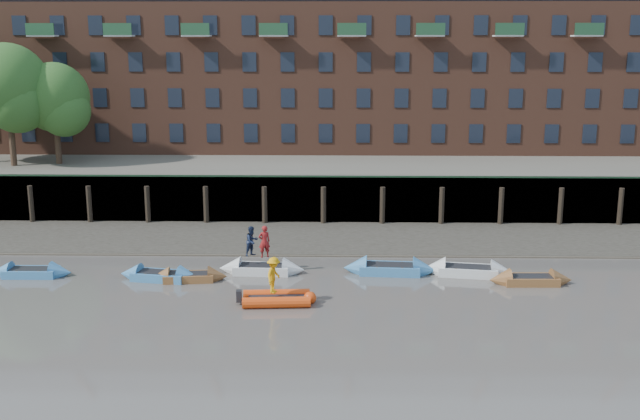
{
  "coord_description": "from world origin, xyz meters",
  "views": [
    {
      "loc": [
        -1.2,
        -27.75,
        12.18
      ],
      "look_at": [
        -2.03,
        12.0,
        3.2
      ],
      "focal_mm": 42.0,
      "sensor_mm": 36.0,
      "label": 1
    }
  ],
  "objects_px": {
    "rowboat_5": "(468,271)",
    "person_rower_b": "(252,241)",
    "person_rib_crew": "(274,275)",
    "person_rower_a": "(264,242)",
    "rowboat_4": "(390,269)",
    "rowboat_2": "(189,277)",
    "rib_tender": "(280,298)",
    "rowboat_6": "(531,280)",
    "rowboat_3": "(262,269)",
    "rowboat_0": "(31,272)",
    "rowboat_1": "(160,276)"
  },
  "relations": [
    {
      "from": "rowboat_5",
      "to": "person_rower_b",
      "type": "bearing_deg",
      "value": -172.92
    },
    {
      "from": "rowboat_5",
      "to": "person_rib_crew",
      "type": "bearing_deg",
      "value": -145.93
    },
    {
      "from": "person_rower_a",
      "to": "person_rib_crew",
      "type": "relative_size",
      "value": 1.0
    },
    {
      "from": "person_rower_b",
      "to": "rowboat_4",
      "type": "bearing_deg",
      "value": -48.81
    },
    {
      "from": "rowboat_4",
      "to": "rowboat_5",
      "type": "distance_m",
      "value": 4.16
    },
    {
      "from": "rowboat_2",
      "to": "rib_tender",
      "type": "distance_m",
      "value": 6.01
    },
    {
      "from": "rowboat_2",
      "to": "rowboat_6",
      "type": "distance_m",
      "value": 17.67
    },
    {
      "from": "rowboat_6",
      "to": "person_rower_b",
      "type": "bearing_deg",
      "value": 171.8
    },
    {
      "from": "rowboat_2",
      "to": "rowboat_3",
      "type": "bearing_deg",
      "value": 14.57
    },
    {
      "from": "rowboat_4",
      "to": "rowboat_5",
      "type": "xyz_separation_m",
      "value": [
        4.15,
        -0.2,
        -0.01
      ]
    },
    {
      "from": "rowboat_2",
      "to": "person_rib_crew",
      "type": "xyz_separation_m",
      "value": [
        4.72,
        -3.42,
        1.23
      ]
    },
    {
      "from": "rowboat_0",
      "to": "rowboat_6",
      "type": "xyz_separation_m",
      "value": [
        26.18,
        -0.74,
        -0.0
      ]
    },
    {
      "from": "rowboat_3",
      "to": "person_rower_b",
      "type": "xyz_separation_m",
      "value": [
        -0.52,
        0.24,
        1.48
      ]
    },
    {
      "from": "rowboat_0",
      "to": "person_rib_crew",
      "type": "height_order",
      "value": "person_rib_crew"
    },
    {
      "from": "rowboat_1",
      "to": "person_rower_b",
      "type": "distance_m",
      "value": 5.15
    },
    {
      "from": "rowboat_4",
      "to": "person_rib_crew",
      "type": "xyz_separation_m",
      "value": [
        -5.82,
        -4.92,
        1.18
      ]
    },
    {
      "from": "rowboat_5",
      "to": "rib_tender",
      "type": "xyz_separation_m",
      "value": [
        -9.71,
        -4.66,
        0.02
      ]
    },
    {
      "from": "rowboat_3",
      "to": "person_rib_crew",
      "type": "xyz_separation_m",
      "value": [
        1.05,
        -4.82,
        1.2
      ]
    },
    {
      "from": "rowboat_1",
      "to": "rowboat_4",
      "type": "xyz_separation_m",
      "value": [
        12.1,
        1.36,
        0.03
      ]
    },
    {
      "from": "rowboat_0",
      "to": "rowboat_6",
      "type": "bearing_deg",
      "value": -2.1
    },
    {
      "from": "person_rib_crew",
      "to": "rib_tender",
      "type": "bearing_deg",
      "value": -59.39
    },
    {
      "from": "rowboat_5",
      "to": "rowboat_3",
      "type": "bearing_deg",
      "value": -171.76
    },
    {
      "from": "person_rib_crew",
      "to": "rowboat_1",
      "type": "bearing_deg",
      "value": 78.5
    },
    {
      "from": "rowboat_1",
      "to": "person_rower_b",
      "type": "xyz_separation_m",
      "value": [
        4.7,
        1.5,
        1.49
      ]
    },
    {
      "from": "rowboat_1",
      "to": "rowboat_3",
      "type": "height_order",
      "value": "rowboat_3"
    },
    {
      "from": "rowboat_4",
      "to": "person_rib_crew",
      "type": "height_order",
      "value": "person_rib_crew"
    },
    {
      "from": "person_rower_a",
      "to": "rowboat_1",
      "type": "bearing_deg",
      "value": -6.48
    },
    {
      "from": "rowboat_4",
      "to": "person_rower_b",
      "type": "relative_size",
      "value": 3.1
    },
    {
      "from": "rowboat_5",
      "to": "rowboat_2",
      "type": "bearing_deg",
      "value": -166.21
    },
    {
      "from": "rowboat_0",
      "to": "person_rower_b",
      "type": "bearing_deg",
      "value": 4.59
    },
    {
      "from": "rib_tender",
      "to": "person_rower_b",
      "type": "relative_size",
      "value": 2.17
    },
    {
      "from": "rowboat_0",
      "to": "rowboat_1",
      "type": "bearing_deg",
      "value": -4.29
    },
    {
      "from": "rowboat_0",
      "to": "rowboat_3",
      "type": "bearing_deg",
      "value": 3.26
    },
    {
      "from": "rowboat_0",
      "to": "rowboat_3",
      "type": "relative_size",
      "value": 0.92
    },
    {
      "from": "rowboat_2",
      "to": "rib_tender",
      "type": "relative_size",
      "value": 1.16
    },
    {
      "from": "person_rower_a",
      "to": "rib_tender",
      "type": "bearing_deg",
      "value": 84.17
    },
    {
      "from": "rowboat_3",
      "to": "person_rower_b",
      "type": "distance_m",
      "value": 1.59
    },
    {
      "from": "rowboat_4",
      "to": "person_rower_a",
      "type": "height_order",
      "value": "person_rower_a"
    },
    {
      "from": "rowboat_0",
      "to": "rowboat_1",
      "type": "height_order",
      "value": "rowboat_1"
    },
    {
      "from": "rowboat_4",
      "to": "rowboat_5",
      "type": "relative_size",
      "value": 1.02
    },
    {
      "from": "rowboat_2",
      "to": "person_rib_crew",
      "type": "distance_m",
      "value": 5.96
    },
    {
      "from": "rowboat_0",
      "to": "rowboat_2",
      "type": "bearing_deg",
      "value": -4.5
    },
    {
      "from": "rowboat_1",
      "to": "person_rower_b",
      "type": "height_order",
      "value": "person_rower_b"
    },
    {
      "from": "rowboat_0",
      "to": "rowboat_3",
      "type": "distance_m",
      "value": 12.21
    },
    {
      "from": "rowboat_0",
      "to": "person_rower_b",
      "type": "relative_size",
      "value": 2.62
    },
    {
      "from": "rowboat_1",
      "to": "person_rib_crew",
      "type": "bearing_deg",
      "value": -20.03
    },
    {
      "from": "rowboat_5",
      "to": "rowboat_1",
      "type": "bearing_deg",
      "value": -167.16
    },
    {
      "from": "rowboat_6",
      "to": "person_rower_a",
      "type": "xyz_separation_m",
      "value": [
        -13.83,
        1.52,
        1.55
      ]
    },
    {
      "from": "rowboat_2",
      "to": "rowboat_5",
      "type": "xyz_separation_m",
      "value": [
        14.7,
        1.29,
        0.04
      ]
    },
    {
      "from": "rowboat_1",
      "to": "rowboat_6",
      "type": "height_order",
      "value": "rowboat_1"
    }
  ]
}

